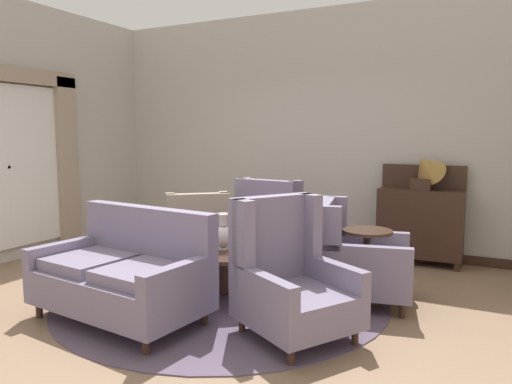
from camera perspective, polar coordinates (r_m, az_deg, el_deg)
The scene contains 16 objects.
ground at distance 4.74m, azimuth -5.82°, elevation -13.27°, with size 8.94×8.94×0.00m, color #896B51.
wall_back at distance 6.96m, azimuth 6.50°, elevation 7.18°, with size 6.55×0.08×3.35m, color #BCB7AD.
wall_left at distance 7.24m, azimuth -24.18°, elevation 6.61°, with size 0.08×3.89×3.35m, color #BCB7AD.
baseboard_back at distance 7.08m, azimuth 6.16°, elevation -6.02°, with size 6.39×0.03×0.12m, color #382319.
area_rug at distance 4.98m, azimuth -3.93°, elevation -12.18°, with size 3.27×3.27×0.01m, color #5B4C60.
window_with_curtains at distance 6.83m, azimuth -27.19°, elevation 3.97°, with size 0.12×2.11×2.36m.
coffee_table at distance 4.82m, azimuth -3.85°, elevation -7.64°, with size 1.00×1.00×0.50m.
porcelain_vase at distance 4.74m, azimuth -3.89°, elevation -4.97°, with size 0.17×0.17×0.36m.
settee at distance 4.44m, azimuth -15.35°, elevation -9.41°, with size 1.64×1.01×0.97m.
armchair_foreground_right at distance 6.02m, azimuth 2.49°, elevation -4.50°, with size 0.91×0.96×1.09m.
armchair_near_window at distance 4.81m, azimuth 11.59°, elevation -7.86°, with size 1.03×0.96×0.99m.
armchair_near_sideboard at distance 5.93m, azimuth -7.08°, elevation -4.98°, with size 1.07×1.08×0.95m.
armchair_beside_settee at distance 3.96m, azimuth 3.97°, elevation -10.33°, with size 1.12×1.10×1.12m.
side_table at distance 4.79m, azimuth 12.94°, elevation -7.78°, with size 0.47×0.47×0.72m.
sideboard at distance 6.38m, azimuth 18.81°, elevation -3.32°, with size 1.02×0.34×1.25m.
gramophone at distance 6.20m, azimuth 19.38°, elevation 2.61°, with size 0.52×0.58×0.54m.
Camera 1 is at (2.41, -3.75, 1.62)m, focal length 33.85 mm.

